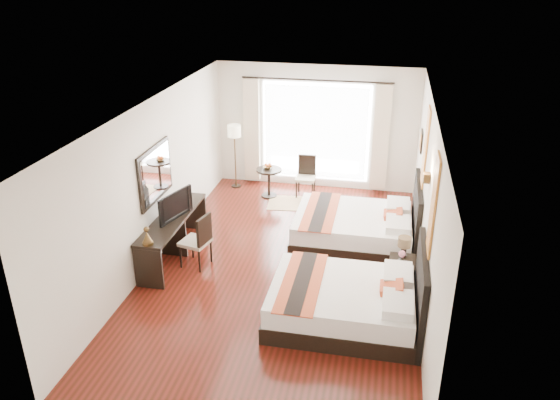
% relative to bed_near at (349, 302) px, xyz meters
% --- Properties ---
extents(floor, '(4.50, 7.50, 0.01)m').
position_rel_bed_near_xyz_m(floor, '(-1.22, 1.29, -0.32)').
color(floor, '#3A140A').
rests_on(floor, ground).
extents(ceiling, '(4.50, 7.50, 0.02)m').
position_rel_bed_near_xyz_m(ceiling, '(-1.22, 1.29, 2.47)').
color(ceiling, white).
rests_on(ceiling, wall_headboard).
extents(wall_headboard, '(0.01, 7.50, 2.80)m').
position_rel_bed_near_xyz_m(wall_headboard, '(1.03, 1.29, 1.08)').
color(wall_headboard, silver).
rests_on(wall_headboard, floor).
extents(wall_desk, '(0.01, 7.50, 2.80)m').
position_rel_bed_near_xyz_m(wall_desk, '(-3.46, 1.29, 1.08)').
color(wall_desk, silver).
rests_on(wall_desk, floor).
extents(wall_window, '(4.50, 0.01, 2.80)m').
position_rel_bed_near_xyz_m(wall_window, '(-1.22, 5.03, 1.08)').
color(wall_window, silver).
rests_on(wall_window, floor).
extents(wall_entry, '(4.50, 0.01, 2.80)m').
position_rel_bed_near_xyz_m(wall_entry, '(-1.22, -2.46, 1.08)').
color(wall_entry, silver).
rests_on(wall_entry, floor).
extents(window_glass, '(2.40, 0.02, 2.20)m').
position_rel_bed_near_xyz_m(window_glass, '(-1.22, 5.02, 0.98)').
color(window_glass, white).
rests_on(window_glass, wall_window).
extents(sheer_curtain, '(2.30, 0.02, 2.10)m').
position_rel_bed_near_xyz_m(sheer_curtain, '(-1.22, 4.96, 0.98)').
color(sheer_curtain, white).
rests_on(sheer_curtain, wall_window).
extents(drape_left, '(0.35, 0.14, 2.35)m').
position_rel_bed_near_xyz_m(drape_left, '(-2.67, 4.92, 0.96)').
color(drape_left, beige).
rests_on(drape_left, floor).
extents(drape_right, '(0.35, 0.14, 2.35)m').
position_rel_bed_near_xyz_m(drape_right, '(0.23, 4.92, 0.96)').
color(drape_right, beige).
rests_on(drape_right, floor).
extents(art_panel_near, '(0.03, 0.50, 1.35)m').
position_rel_bed_near_xyz_m(art_panel_near, '(1.01, 0.00, 1.63)').
color(art_panel_near, maroon).
rests_on(art_panel_near, wall_headboard).
extents(art_panel_far, '(0.03, 0.50, 1.35)m').
position_rel_bed_near_xyz_m(art_panel_far, '(1.01, 2.41, 1.63)').
color(art_panel_far, maroon).
rests_on(art_panel_far, wall_headboard).
extents(wall_sconce, '(0.10, 0.14, 0.14)m').
position_rel_bed_near_xyz_m(wall_sconce, '(0.97, 1.06, 1.60)').
color(wall_sconce, '#473419').
rests_on(wall_sconce, wall_headboard).
extents(mirror_frame, '(0.04, 1.25, 0.95)m').
position_rel_bed_near_xyz_m(mirror_frame, '(-3.44, 1.30, 1.23)').
color(mirror_frame, black).
rests_on(mirror_frame, wall_desk).
extents(mirror_glass, '(0.01, 1.12, 0.82)m').
position_rel_bed_near_xyz_m(mirror_glass, '(-3.41, 1.30, 1.23)').
color(mirror_glass, white).
rests_on(mirror_glass, mirror_frame).
extents(bed_near, '(2.18, 1.70, 1.23)m').
position_rel_bed_near_xyz_m(bed_near, '(0.00, 0.00, 0.00)').
color(bed_near, black).
rests_on(bed_near, floor).
extents(bed_far, '(2.23, 1.74, 1.26)m').
position_rel_bed_near_xyz_m(bed_far, '(-0.03, 2.41, 0.01)').
color(bed_far, black).
rests_on(bed_far, floor).
extents(nightstand, '(0.41, 0.51, 0.49)m').
position_rel_bed_near_xyz_m(nightstand, '(0.76, 1.06, -0.07)').
color(nightstand, black).
rests_on(nightstand, floor).
extents(table_lamp, '(0.21, 0.21, 0.33)m').
position_rel_bed_near_xyz_m(table_lamp, '(0.76, 1.18, 0.41)').
color(table_lamp, black).
rests_on(table_lamp, nightstand).
extents(vase, '(0.16, 0.16, 0.13)m').
position_rel_bed_near_xyz_m(vase, '(0.73, 0.94, 0.24)').
color(vase, black).
rests_on(vase, nightstand).
extents(console_desk, '(0.50, 2.20, 0.76)m').
position_rel_bed_near_xyz_m(console_desk, '(-3.21, 1.30, 0.06)').
color(console_desk, black).
rests_on(console_desk, floor).
extents(television, '(0.37, 0.84, 0.49)m').
position_rel_bed_near_xyz_m(television, '(-3.19, 1.31, 0.68)').
color(television, black).
rests_on(television, console_desk).
extents(bronze_figurine, '(0.22, 0.22, 0.27)m').
position_rel_bed_near_xyz_m(bronze_figurine, '(-3.21, 0.30, 0.57)').
color(bronze_figurine, '#473419').
rests_on(bronze_figurine, console_desk).
extents(desk_chair, '(0.54, 0.54, 0.96)m').
position_rel_bed_near_xyz_m(desk_chair, '(-2.70, 1.06, -0.02)').
color(desk_chair, tan).
rests_on(desk_chair, floor).
extents(floor_lamp, '(0.30, 0.30, 1.48)m').
position_rel_bed_near_xyz_m(floor_lamp, '(-2.99, 4.60, 0.93)').
color(floor_lamp, black).
rests_on(floor_lamp, floor).
extents(side_table, '(0.56, 0.56, 0.65)m').
position_rel_bed_near_xyz_m(side_table, '(-2.12, 4.21, 0.01)').
color(side_table, black).
rests_on(side_table, floor).
extents(fruit_bowl, '(0.23, 0.23, 0.05)m').
position_rel_bed_near_xyz_m(fruit_bowl, '(-2.15, 4.23, 0.35)').
color(fruit_bowl, '#452A18').
rests_on(fruit_bowl, side_table).
extents(window_chair, '(0.42, 0.42, 0.90)m').
position_rel_bed_near_xyz_m(window_chair, '(-1.33, 4.42, -0.04)').
color(window_chair, tan).
rests_on(window_chair, floor).
extents(jute_rug, '(1.22, 0.89, 0.01)m').
position_rel_bed_near_xyz_m(jute_rug, '(-1.49, 3.93, -0.31)').
color(jute_rug, tan).
rests_on(jute_rug, floor).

